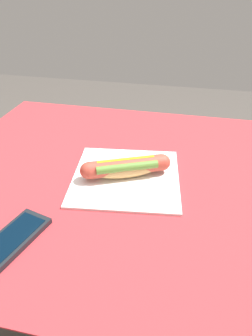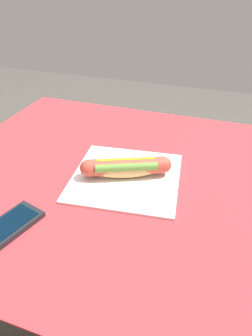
{
  "view_description": "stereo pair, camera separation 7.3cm",
  "coord_description": "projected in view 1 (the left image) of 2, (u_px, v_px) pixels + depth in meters",
  "views": [
    {
      "loc": [
        -0.09,
        0.61,
        1.19
      ],
      "look_at": [
        0.04,
        0.01,
        0.78
      ],
      "focal_mm": 31.67,
      "sensor_mm": 36.0,
      "label": 1
    },
    {
      "loc": [
        -0.16,
        0.59,
        1.19
      ],
      "look_at": [
        0.04,
        0.01,
        0.78
      ],
      "focal_mm": 31.67,
      "sensor_mm": 36.0,
      "label": 2
    }
  ],
  "objects": [
    {
      "name": "dining_table",
      "position": [
        140.0,
        218.0,
        0.83
      ],
      "size": [
        1.1,
        0.84,
        0.75
      ],
      "color": "brown",
      "rests_on": "ground"
    },
    {
      "name": "paper_wrapper",
      "position": [
        126.0,
        177.0,
        0.75
      ],
      "size": [
        0.29,
        0.29,
        0.01
      ],
      "primitive_type": "cube",
      "rotation": [
        0.0,
        0.0,
        0.12
      ],
      "color": "silver",
      "rests_on": "dining_table"
    },
    {
      "name": "cell_phone",
      "position": [
        14.0,
        237.0,
        0.58
      ],
      "size": [
        0.1,
        0.16,
        0.01
      ],
      "color": "black",
      "rests_on": "dining_table"
    },
    {
      "name": "ground_plane",
      "position": [
        136.0,
        331.0,
        1.17
      ],
      "size": [
        6.0,
        6.0,
        0.0
      ],
      "primitive_type": "plane",
      "color": "#47423D",
      "rests_on": "ground"
    },
    {
      "name": "hot_dog",
      "position": [
        126.0,
        167.0,
        0.73
      ],
      "size": [
        0.21,
        0.12,
        0.05
      ],
      "color": "tan",
      "rests_on": "paper_wrapper"
    }
  ]
}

